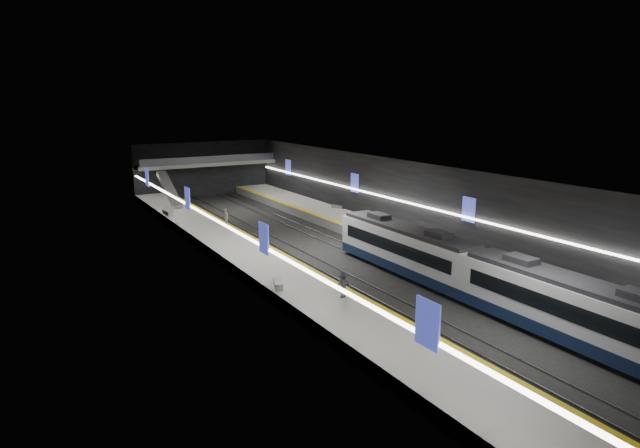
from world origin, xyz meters
TOP-DOWN VIEW (x-y plane):
  - ground at (0.00, 0.00)m, footprint 70.00×70.00m
  - ceiling at (0.00, 0.00)m, footprint 20.00×70.00m
  - wall_left at (-10.00, 0.00)m, footprint 0.04×70.00m
  - wall_right at (10.00, 0.00)m, footprint 0.04×70.00m
  - wall_back at (0.00, 35.00)m, footprint 20.00×0.04m
  - platform_left at (-7.50, 0.00)m, footprint 5.00×70.00m
  - tile_surface_left at (-7.50, 0.00)m, footprint 5.00×70.00m
  - tactile_strip_left at (-5.30, 0.00)m, footprint 0.60×70.00m
  - platform_right at (7.50, 0.00)m, footprint 5.00×70.00m
  - tile_surface_right at (7.50, 0.00)m, footprint 5.00×70.00m
  - tactile_strip_right at (5.30, 0.00)m, footprint 0.60×70.00m
  - rails at (-0.00, 0.00)m, footprint 6.52×70.00m
  - train at (2.50, -16.03)m, footprint 2.69×30.04m
  - ad_posters at (-0.00, 1.00)m, footprint 19.94×53.50m
  - cove_light_left at (-9.80, 0.00)m, footprint 0.25×68.60m
  - cove_light_right at (9.80, 0.00)m, footprint 0.25×68.60m
  - mezzanine_bridge at (0.00, 32.93)m, footprint 20.00×3.00m
  - escalator at (-7.50, 26.00)m, footprint 1.20×7.50m
  - bench_left_near at (-9.21, -8.66)m, footprint 1.21×2.02m
  - bench_left_far at (-9.50, 19.72)m, footprint 0.71×2.04m
  - bench_right_near at (9.50, -17.29)m, footprint 1.20×2.14m
  - bench_right_far at (9.50, 13.01)m, footprint 1.09×1.67m
  - passenger_right_a at (7.05, -22.85)m, footprint 0.44×0.64m
  - passenger_right_b at (6.64, -24.45)m, footprint 1.01×1.12m
  - passenger_left_a at (-5.74, 10.77)m, footprint 0.49×1.12m
  - passenger_left_b at (-6.43, -12.82)m, footprint 1.20×0.70m

SIDE VIEW (x-z plane):
  - ground at x=0.00m, z-range 0.00..0.00m
  - rails at x=0.00m, z-range 0.00..0.12m
  - platform_left at x=-7.50m, z-range 0.00..1.00m
  - platform_right at x=7.50m, z-range 0.00..1.00m
  - tile_surface_left at x=-7.50m, z-range 1.00..1.02m
  - tile_surface_right at x=7.50m, z-range 1.00..1.02m
  - tactile_strip_left at x=-5.30m, z-range 1.01..1.03m
  - tactile_strip_right at x=5.30m, z-range 1.01..1.03m
  - bench_right_far at x=9.50m, z-range 1.00..1.40m
  - bench_left_near at x=-9.21m, z-range 1.00..1.48m
  - bench_left_far at x=-9.50m, z-range 1.00..1.49m
  - bench_right_near at x=9.50m, z-range 1.00..1.50m
  - passenger_right_a at x=7.05m, z-range 1.00..2.69m
  - passenger_left_b at x=-6.43m, z-range 1.00..2.84m
  - passenger_right_b at x=6.64m, z-range 1.00..2.89m
  - passenger_left_a at x=-5.74m, z-range 1.00..2.89m
  - train at x=2.50m, z-range 0.40..4.00m
  - escalator at x=-7.50m, z-range 0.94..4.86m
  - cove_light_left at x=-9.80m, z-range 3.74..3.86m
  - cove_light_right at x=9.80m, z-range 3.74..3.86m
  - wall_left at x=-10.00m, z-range 0.00..8.00m
  - wall_right at x=10.00m, z-range 0.00..8.00m
  - wall_back at x=0.00m, z-range 0.00..8.00m
  - ad_posters at x=0.00m, z-range 3.40..5.60m
  - mezzanine_bridge at x=0.00m, z-range 4.29..5.79m
  - ceiling at x=0.00m, z-range 7.98..8.02m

